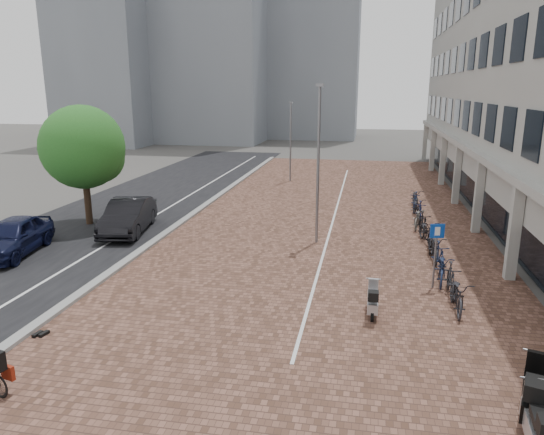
{
  "coord_description": "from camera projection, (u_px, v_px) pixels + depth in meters",
  "views": [
    {
      "loc": [
        3.77,
        -13.76,
        6.49
      ],
      "look_at": [
        0.0,
        6.0,
        1.3
      ],
      "focal_mm": 33.3,
      "sensor_mm": 36.0,
      "label": 1
    }
  ],
  "objects": [
    {
      "name": "bike_row",
      "position": [
        428.0,
        231.0,
        21.61
      ],
      "size": [
        1.29,
        15.8,
        1.05
      ],
      "color": "#222328",
      "rests_on": "ground"
    },
    {
      "name": "lane_line",
      "position": [
        169.0,
        207.0,
        28.07
      ],
      "size": [
        0.12,
        44.0,
        0.0
      ],
      "primitive_type": "cube",
      "color": "white",
      "rests_on": "street_asphalt"
    },
    {
      "name": "bg_towers",
      "position": [
        222.0,
        24.0,
        61.05
      ],
      "size": [
        33.0,
        23.0,
        32.0
      ],
      "color": "gray",
      "rests_on": "ground"
    },
    {
      "name": "shoes",
      "position": [
        40.0,
        335.0,
        13.53
      ],
      "size": [
        0.47,
        0.41,
        0.1
      ],
      "primitive_type": null,
      "rotation": [
        0.0,
        0.0,
        -0.17
      ],
      "color": "black",
      "rests_on": "ground"
    },
    {
      "name": "parking_sign",
      "position": [
        436.0,
        246.0,
        16.43
      ],
      "size": [
        0.46,
        0.14,
        2.23
      ],
      "rotation": [
        0.0,
        0.0,
        0.22
      ],
      "color": "slate",
      "rests_on": "ground"
    },
    {
      "name": "scooter_front",
      "position": [
        373.0,
        299.0,
        14.76
      ],
      "size": [
        0.45,
        1.4,
        0.96
      ],
      "primitive_type": null,
      "rotation": [
        0.0,
        0.0,
        -0.01
      ],
      "color": "#B0B1B6",
      "rests_on": "ground"
    },
    {
      "name": "ground",
      "position": [
        235.0,
        307.0,
        15.39
      ],
      "size": [
        140.0,
        140.0,
        0.0
      ],
      "primitive_type": "plane",
      "color": "#474442",
      "rests_on": "ground"
    },
    {
      "name": "lamp_near",
      "position": [
        318.0,
        167.0,
        20.94
      ],
      "size": [
        0.12,
        0.12,
        6.59
      ],
      "primitive_type": "cylinder",
      "color": "slate",
      "rests_on": "ground"
    },
    {
      "name": "scooter_back",
      "position": [
        538.0,
        425.0,
        9.1
      ],
      "size": [
        0.72,
        1.76,
        1.18
      ],
      "primitive_type": null,
      "rotation": [
        0.0,
        0.0,
        -0.11
      ],
      "color": "#B9BABF",
      "rests_on": "ground"
    },
    {
      "name": "car_dark",
      "position": [
        128.0,
        216.0,
        23.18
      ],
      "size": [
        2.42,
        4.84,
        1.52
      ],
      "primitive_type": "imported",
      "rotation": [
        0.0,
        0.0,
        0.18
      ],
      "color": "black",
      "rests_on": "ground"
    },
    {
      "name": "street_tree",
      "position": [
        86.0,
        149.0,
        23.9
      ],
      "size": [
        3.95,
        3.95,
        5.75
      ],
      "color": "#382619",
      "rests_on": "ground"
    },
    {
      "name": "plaza_brick",
      "position": [
        331.0,
        215.0,
        26.44
      ],
      "size": [
        14.5,
        42.0,
        0.04
      ],
      "primitive_type": "cube",
      "color": "brown",
      "rests_on": "ground"
    },
    {
      "name": "parking_line",
      "position": [
        335.0,
        215.0,
        26.4
      ],
      "size": [
        0.1,
        30.0,
        0.0
      ],
      "primitive_type": "cube",
      "color": "white",
      "rests_on": "plaza_brick"
    },
    {
      "name": "lamp_far",
      "position": [
        290.0,
        143.0,
        35.25
      ],
      "size": [
        0.12,
        0.12,
        5.49
      ],
      "primitive_type": "cylinder",
      "color": "gray",
      "rests_on": "ground"
    },
    {
      "name": "car_navy",
      "position": [
        13.0,
        237.0,
        20.05
      ],
      "size": [
        2.45,
        4.61,
        1.49
      ],
      "primitive_type": "imported",
      "rotation": [
        0.0,
        0.0,
        0.16
      ],
      "color": "black",
      "rests_on": "ground"
    },
    {
      "name": "street_asphalt",
      "position": [
        135.0,
        206.0,
        28.44
      ],
      "size": [
        8.0,
        50.0,
        0.03
      ],
      "primitive_type": "cube",
      "color": "black",
      "rests_on": "ground"
    },
    {
      "name": "scooter_mid",
      "position": [
        533.0,
        392.0,
        10.05
      ],
      "size": [
        1.06,
        1.85,
        1.22
      ],
      "primitive_type": null,
      "rotation": [
        0.0,
        0.0,
        -0.3
      ],
      "color": "black",
      "rests_on": "ground"
    },
    {
      "name": "curb",
      "position": [
        201.0,
        208.0,
        27.71
      ],
      "size": [
        0.35,
        42.0,
        0.14
      ],
      "primitive_type": "cube",
      "color": "gray",
      "rests_on": "ground"
    }
  ]
}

